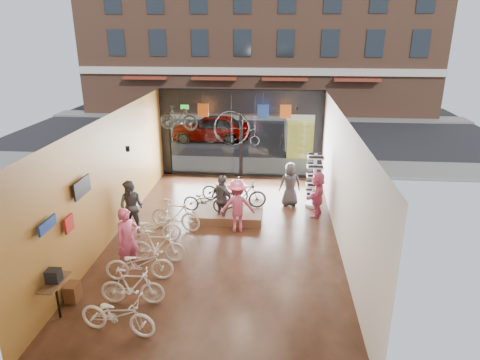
# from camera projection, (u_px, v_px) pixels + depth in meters

# --- Properties ---
(ground_plane) EXTENTS (7.00, 12.00, 0.04)m
(ground_plane) POSITION_uv_depth(u_px,v_px,m) (225.00, 238.00, 13.52)
(ground_plane) COLOR black
(ground_plane) RESTS_ON ground
(ceiling) EXTENTS (7.00, 12.00, 0.04)m
(ceiling) POSITION_uv_depth(u_px,v_px,m) (223.00, 117.00, 12.22)
(ceiling) COLOR black
(ceiling) RESTS_ON ground
(wall_left) EXTENTS (0.04, 12.00, 3.80)m
(wall_left) POSITION_uv_depth(u_px,v_px,m) (111.00, 177.00, 13.16)
(wall_left) COLOR #B38330
(wall_left) RESTS_ON ground
(wall_right) EXTENTS (0.04, 12.00, 3.80)m
(wall_right) POSITION_uv_depth(u_px,v_px,m) (343.00, 184.00, 12.58)
(wall_right) COLOR beige
(wall_right) RESTS_ON ground
(wall_back) EXTENTS (7.00, 0.04, 3.80)m
(wall_back) POSITION_uv_depth(u_px,v_px,m) (181.00, 301.00, 7.23)
(wall_back) COLOR beige
(wall_back) RESTS_ON ground
(storefront) EXTENTS (7.00, 0.26, 3.80)m
(storefront) POSITION_uv_depth(u_px,v_px,m) (241.00, 134.00, 18.50)
(storefront) COLOR black
(storefront) RESTS_ON ground
(exit_sign) EXTENTS (0.35, 0.06, 0.18)m
(exit_sign) POSITION_uv_depth(u_px,v_px,m) (185.00, 107.00, 18.19)
(exit_sign) COLOR #198C26
(exit_sign) RESTS_ON storefront
(street_road) EXTENTS (30.00, 18.00, 0.02)m
(street_road) POSITION_uv_depth(u_px,v_px,m) (253.00, 130.00, 27.58)
(street_road) COLOR black
(street_road) RESTS_ON ground
(sidewalk_near) EXTENTS (30.00, 2.40, 0.12)m
(sidewalk_near) POSITION_uv_depth(u_px,v_px,m) (243.00, 166.00, 20.24)
(sidewalk_near) COLOR slate
(sidewalk_near) RESTS_ON ground
(sidewalk_far) EXTENTS (30.00, 2.00, 0.12)m
(sidewalk_far) POSITION_uv_depth(u_px,v_px,m) (256.00, 117.00, 31.31)
(sidewalk_far) COLOR slate
(sidewalk_far) RESTS_ON ground
(opposite_building) EXTENTS (26.00, 5.00, 14.00)m
(opposite_building) POSITION_uv_depth(u_px,v_px,m) (259.00, 16.00, 31.31)
(opposite_building) COLOR brown
(opposite_building) RESTS_ON ground
(street_car) EXTENTS (4.51, 1.82, 1.54)m
(street_car) POSITION_uv_depth(u_px,v_px,m) (211.00, 128.00, 24.69)
(street_car) COLOR gray
(street_car) RESTS_ON street_road
(box_truck) EXTENTS (2.18, 6.54, 2.58)m
(box_truck) POSITION_uv_depth(u_px,v_px,m) (306.00, 124.00, 23.14)
(box_truck) COLOR silver
(box_truck) RESTS_ON street_road
(floor_bike_0) EXTENTS (1.82, 0.88, 0.91)m
(floor_bike_0) POSITION_uv_depth(u_px,v_px,m) (118.00, 314.00, 9.15)
(floor_bike_0) COLOR beige
(floor_bike_0) RESTS_ON ground_plane
(floor_bike_1) EXTENTS (1.56, 0.51, 0.93)m
(floor_bike_1) POSITION_uv_depth(u_px,v_px,m) (132.00, 287.00, 10.12)
(floor_bike_1) COLOR beige
(floor_bike_1) RESTS_ON ground_plane
(floor_bike_2) EXTENTS (1.82, 0.85, 0.92)m
(floor_bike_2) POSITION_uv_depth(u_px,v_px,m) (139.00, 264.00, 11.10)
(floor_bike_2) COLOR beige
(floor_bike_2) RESTS_ON ground_plane
(floor_bike_3) EXTENTS (1.59, 0.45, 0.95)m
(floor_bike_3) POSITION_uv_depth(u_px,v_px,m) (158.00, 246.00, 11.96)
(floor_bike_3) COLOR beige
(floor_bike_3) RESTS_ON ground_plane
(floor_bike_4) EXTENTS (1.85, 0.97, 0.92)m
(floor_bike_4) POSITION_uv_depth(u_px,v_px,m) (152.00, 228.00, 13.05)
(floor_bike_4) COLOR beige
(floor_bike_4) RESTS_ON ground_plane
(floor_bike_5) EXTENTS (1.81, 0.89, 1.05)m
(floor_bike_5) POSITION_uv_depth(u_px,v_px,m) (175.00, 215.00, 13.84)
(floor_bike_5) COLOR beige
(floor_bike_5) RESTS_ON ground_plane
(display_platform) EXTENTS (2.40, 1.80, 0.30)m
(display_platform) POSITION_uv_depth(u_px,v_px,m) (228.00, 212.00, 14.96)
(display_platform) COLOR brown
(display_platform) RESTS_ON ground_plane
(display_bike_left) EXTENTS (1.62, 0.71, 0.83)m
(display_bike_left) POSITION_uv_depth(u_px,v_px,m) (206.00, 201.00, 14.49)
(display_bike_left) COLOR black
(display_bike_left) RESTS_ON display_platform
(display_bike_mid) EXTENTS (1.68, 0.77, 0.97)m
(display_bike_mid) POSITION_uv_depth(u_px,v_px,m) (243.00, 195.00, 14.73)
(display_bike_mid) COLOR black
(display_bike_mid) RESTS_ON display_platform
(display_bike_right) EXTENTS (1.75, 0.76, 0.89)m
(display_bike_right) POSITION_uv_depth(u_px,v_px,m) (225.00, 190.00, 15.36)
(display_bike_right) COLOR black
(display_bike_right) RESTS_ON display_platform
(customer_0) EXTENTS (0.75, 0.78, 1.80)m
(customer_0) POSITION_uv_depth(u_px,v_px,m) (128.00, 240.00, 11.40)
(customer_0) COLOR #CC4C72
(customer_0) RESTS_ON ground_plane
(customer_1) EXTENTS (0.95, 0.80, 1.73)m
(customer_1) POSITION_uv_depth(u_px,v_px,m) (132.00, 207.00, 13.58)
(customer_1) COLOR #3F3F44
(customer_1) RESTS_ON ground_plane
(customer_2) EXTENTS (1.03, 0.94, 1.70)m
(customer_2) POSITION_uv_depth(u_px,v_px,m) (223.00, 200.00, 14.20)
(customer_2) COLOR #3F3F44
(customer_2) RESTS_ON ground_plane
(customer_3) EXTENTS (1.24, 0.85, 1.76)m
(customer_3) POSITION_uv_depth(u_px,v_px,m) (237.00, 206.00, 13.64)
(customer_3) COLOR #CC4C72
(customer_3) RESTS_ON ground_plane
(customer_4) EXTENTS (0.88, 0.65, 1.64)m
(customer_4) POSITION_uv_depth(u_px,v_px,m) (290.00, 184.00, 15.67)
(customer_4) COLOR #3F3F44
(customer_4) RESTS_ON ground_plane
(customer_5) EXTENTS (0.90, 1.57, 1.61)m
(customer_5) POSITION_uv_depth(u_px,v_px,m) (317.00, 194.00, 14.81)
(customer_5) COLOR #CC4C72
(customer_5) RESTS_ON ground_plane
(sunglasses_rack) EXTENTS (0.71, 0.64, 2.01)m
(sunglasses_rack) POSITION_uv_depth(u_px,v_px,m) (314.00, 180.00, 15.54)
(sunglasses_rack) COLOR white
(sunglasses_rack) RESTS_ON ground_plane
(wall_merch) EXTENTS (0.40, 2.40, 2.60)m
(wall_merch) POSITION_uv_depth(u_px,v_px,m) (64.00, 250.00, 10.07)
(wall_merch) COLOR navy
(wall_merch) RESTS_ON wall_left
(penny_farthing) EXTENTS (1.73, 0.06, 1.38)m
(penny_farthing) POSITION_uv_depth(u_px,v_px,m) (239.00, 129.00, 16.63)
(penny_farthing) COLOR black
(penny_farthing) RESTS_ON ceiling
(hung_bike) EXTENTS (1.63, 0.70, 0.95)m
(hung_bike) POSITION_uv_depth(u_px,v_px,m) (178.00, 118.00, 16.65)
(hung_bike) COLOR black
(hung_bike) RESTS_ON ceiling
(jersey_left) EXTENTS (0.45, 0.03, 0.55)m
(jersey_left) POSITION_uv_depth(u_px,v_px,m) (203.00, 110.00, 17.48)
(jersey_left) COLOR #CC5919
(jersey_left) RESTS_ON ceiling
(jersey_mid) EXTENTS (0.45, 0.03, 0.55)m
(jersey_mid) POSITION_uv_depth(u_px,v_px,m) (263.00, 111.00, 17.28)
(jersey_mid) COLOR #1E3F99
(jersey_mid) RESTS_ON ceiling
(jersey_right) EXTENTS (0.45, 0.03, 0.55)m
(jersey_right) POSITION_uv_depth(u_px,v_px,m) (286.00, 111.00, 17.21)
(jersey_right) COLOR #CC5919
(jersey_right) RESTS_ON ceiling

